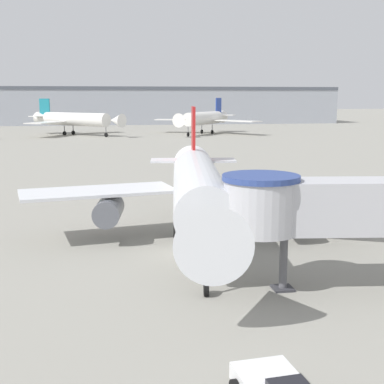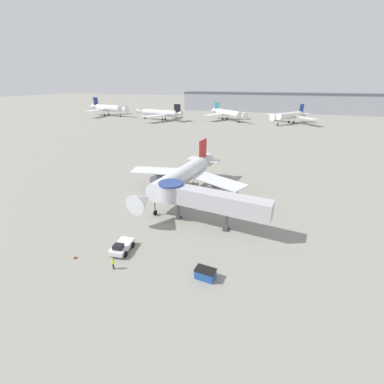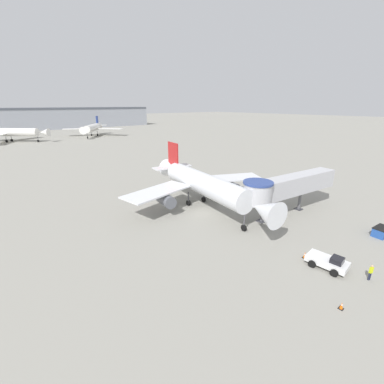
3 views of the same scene
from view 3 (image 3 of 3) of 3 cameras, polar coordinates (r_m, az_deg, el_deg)
name	(u,v)px [view 3 (image 3 of 3)]	position (r m, az deg, el deg)	size (l,w,h in m)	color
ground_plane	(203,213)	(40.43, 2.42, -4.78)	(800.00, 800.00, 0.00)	gray
main_airplane	(202,184)	(41.57, 2.27, 1.82)	(26.06, 28.22, 9.49)	silver
jet_bridge	(286,186)	(40.79, 20.07, 1.18)	(18.55, 5.45, 6.30)	#B7B7BC
pushback_tug_white	(328,262)	(31.11, 28.01, -13.50)	(2.68, 4.09, 1.54)	silver
service_container_blue	(381,232)	(41.62, 36.48, -7.10)	(2.59, 1.74, 1.22)	#234C9E
traffic_cone_near_nose	(305,255)	(31.95, 23.78, -12.72)	(0.44, 0.44, 0.72)	black
traffic_cone_apron_front	(341,306)	(26.55, 30.28, -21.00)	(0.39, 0.39, 0.65)	black
traffic_cone_starboard_wing	(240,193)	(49.51, 10.56, -0.21)	(0.35, 0.35, 0.59)	black
ground_crew_marshaller	(371,271)	(31.12, 34.94, -14.27)	(0.37, 0.30, 1.69)	#1E2338
background_jet_blue_tail	(93,128)	(148.98, -21.21, 13.16)	(27.74, 26.05, 9.98)	white
background_jet_teal_tail	(12,132)	(142.96, -35.14, 10.82)	(26.37, 25.55, 9.82)	white
terminal_building	(46,118)	(206.30, -29.72, 14.01)	(144.85, 19.66, 14.02)	#999EA8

